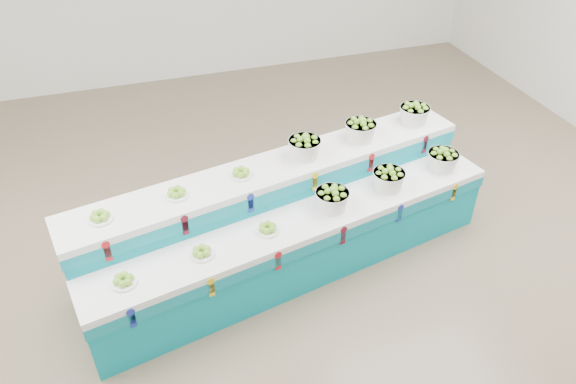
# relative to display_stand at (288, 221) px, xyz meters

# --- Properties ---
(ground) EXTENTS (10.00, 10.00, 0.00)m
(ground) POSITION_rel_display_stand_xyz_m (-0.14, -0.19, -0.51)
(ground) COLOR brown
(ground) RESTS_ON ground
(display_stand) EXTENTS (4.36, 1.90, 1.02)m
(display_stand) POSITION_rel_display_stand_xyz_m (0.00, 0.00, 0.00)
(display_stand) COLOR #0990A2
(display_stand) RESTS_ON ground
(plate_lower_left) EXTENTS (0.25, 0.25, 0.09)m
(plate_lower_left) POSITION_rel_display_stand_xyz_m (-1.60, -0.59, 0.25)
(plate_lower_left) COLOR white
(plate_lower_left) RESTS_ON display_stand
(plate_lower_mid) EXTENTS (0.25, 0.25, 0.09)m
(plate_lower_mid) POSITION_rel_display_stand_xyz_m (-0.93, -0.46, 0.25)
(plate_lower_mid) COLOR white
(plate_lower_mid) RESTS_ON display_stand
(plate_lower_right) EXTENTS (0.25, 0.25, 0.09)m
(plate_lower_right) POSITION_rel_display_stand_xyz_m (-0.30, -0.33, 0.25)
(plate_lower_right) COLOR white
(plate_lower_right) RESTS_ON display_stand
(basket_lower_left) EXTENTS (0.38, 0.38, 0.23)m
(basket_lower_left) POSITION_rel_display_stand_xyz_m (0.38, -0.19, 0.33)
(basket_lower_left) COLOR silver
(basket_lower_left) RESTS_ON display_stand
(basket_lower_mid) EXTENTS (0.38, 0.38, 0.23)m
(basket_lower_mid) POSITION_rel_display_stand_xyz_m (1.04, -0.06, 0.33)
(basket_lower_mid) COLOR silver
(basket_lower_mid) RESTS_ON display_stand
(basket_lower_right) EXTENTS (0.38, 0.38, 0.23)m
(basket_lower_right) POSITION_rel_display_stand_xyz_m (1.75, 0.09, 0.33)
(basket_lower_right) COLOR silver
(basket_lower_right) RESTS_ON display_stand
(plate_upper_left) EXTENTS (0.25, 0.25, 0.09)m
(plate_upper_left) POSITION_rel_display_stand_xyz_m (-1.71, -0.08, 0.55)
(plate_upper_left) COLOR white
(plate_upper_left) RESTS_ON display_stand
(plate_upper_mid) EXTENTS (0.25, 0.25, 0.09)m
(plate_upper_mid) POSITION_rel_display_stand_xyz_m (-1.04, 0.06, 0.55)
(plate_upper_mid) COLOR white
(plate_upper_mid) RESTS_ON display_stand
(plate_upper_right) EXTENTS (0.25, 0.25, 0.09)m
(plate_upper_right) POSITION_rel_display_stand_xyz_m (-0.41, 0.18, 0.55)
(plate_upper_right) COLOR white
(plate_upper_right) RESTS_ON display_stand
(basket_upper_left) EXTENTS (0.38, 0.38, 0.23)m
(basket_upper_left) POSITION_rel_display_stand_xyz_m (0.28, 0.32, 0.63)
(basket_upper_left) COLOR silver
(basket_upper_left) RESTS_ON display_stand
(basket_upper_mid) EXTENTS (0.38, 0.38, 0.23)m
(basket_upper_mid) POSITION_rel_display_stand_xyz_m (0.94, 0.46, 0.63)
(basket_upper_mid) COLOR silver
(basket_upper_mid) RESTS_ON display_stand
(basket_upper_right) EXTENTS (0.38, 0.38, 0.23)m
(basket_upper_right) POSITION_rel_display_stand_xyz_m (1.64, 0.60, 0.63)
(basket_upper_right) COLOR silver
(basket_upper_right) RESTS_ON display_stand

